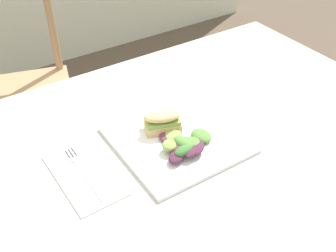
% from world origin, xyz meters
% --- Properties ---
extents(dining_table, '(1.44, 0.86, 0.74)m').
position_xyz_m(dining_table, '(0.06, 0.03, 0.62)').
color(dining_table, '#BCB7AD').
rests_on(dining_table, ground).
extents(chair_wooden_far, '(0.49, 0.49, 0.87)m').
position_xyz_m(chair_wooden_far, '(-0.03, 0.96, 0.45)').
color(chair_wooden_far, tan).
rests_on(chair_wooden_far, ground).
extents(plate_lunch, '(0.28, 0.28, 0.01)m').
position_xyz_m(plate_lunch, '(0.14, 0.05, 0.74)').
color(plate_lunch, white).
rests_on(plate_lunch, dining_table).
extents(sandwich_half_front, '(0.10, 0.08, 0.06)m').
position_xyz_m(sandwich_half_front, '(0.12, 0.10, 0.78)').
color(sandwich_half_front, '#DBB270').
rests_on(sandwich_half_front, plate_lunch).
extents(salad_mixed_greens, '(0.14, 0.14, 0.03)m').
position_xyz_m(salad_mixed_greens, '(0.13, 0.01, 0.76)').
color(salad_mixed_greens, '#602D47').
rests_on(salad_mixed_greens, plate_lunch).
extents(napkin_folded, '(0.12, 0.22, 0.00)m').
position_xyz_m(napkin_folded, '(-0.10, 0.07, 0.74)').
color(napkin_folded, white).
rests_on(napkin_folded, dining_table).
extents(fork_on_napkin, '(0.03, 0.19, 0.00)m').
position_xyz_m(fork_on_napkin, '(-0.10, 0.08, 0.75)').
color(fork_on_napkin, silver).
rests_on(fork_on_napkin, napkin_folded).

